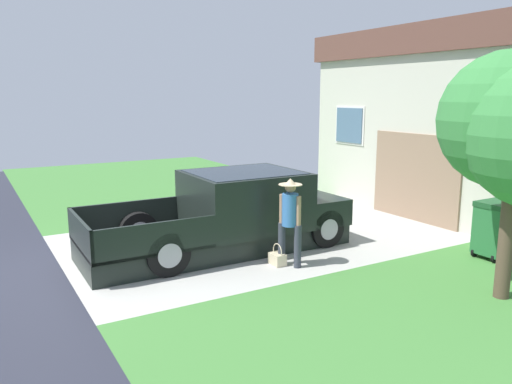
{
  "coord_description": "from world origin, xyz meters",
  "views": [
    {
      "loc": [
        9.34,
        -1.36,
        3.16
      ],
      "look_at": [
        0.76,
        3.65,
        1.23
      ],
      "focal_mm": 35.24,
      "sensor_mm": 36.0,
      "label": 1
    }
  ],
  "objects_px": {
    "wheeled_trash_bin": "(496,228)",
    "person_with_hat": "(290,216)",
    "handbag": "(277,258)",
    "pickup_truck": "(237,214)",
    "house_with_garage": "(501,120)"
  },
  "relations": [
    {
      "from": "person_with_hat",
      "to": "handbag",
      "type": "distance_m",
      "value": 0.86
    },
    {
      "from": "wheeled_trash_bin",
      "to": "handbag",
      "type": "bearing_deg",
      "value": -114.57
    },
    {
      "from": "handbag",
      "to": "house_with_garage",
      "type": "bearing_deg",
      "value": 98.43
    },
    {
      "from": "handbag",
      "to": "person_with_hat",
      "type": "bearing_deg",
      "value": 44.21
    },
    {
      "from": "pickup_truck",
      "to": "handbag",
      "type": "relative_size",
      "value": 13.06
    },
    {
      "from": "handbag",
      "to": "wheeled_trash_bin",
      "type": "distance_m",
      "value": 4.33
    },
    {
      "from": "pickup_truck",
      "to": "person_with_hat",
      "type": "distance_m",
      "value": 1.57
    },
    {
      "from": "pickup_truck",
      "to": "handbag",
      "type": "distance_m",
      "value": 1.49
    },
    {
      "from": "wheeled_trash_bin",
      "to": "house_with_garage",
      "type": "bearing_deg",
      "value": 124.6
    },
    {
      "from": "wheeled_trash_bin",
      "to": "person_with_hat",
      "type": "bearing_deg",
      "value": -113.4
    },
    {
      "from": "pickup_truck",
      "to": "wheeled_trash_bin",
      "type": "xyz_separation_m",
      "value": [
        3.14,
        4.05,
        -0.12
      ]
    },
    {
      "from": "handbag",
      "to": "wheeled_trash_bin",
      "type": "xyz_separation_m",
      "value": [
        1.79,
        3.91,
        0.48
      ]
    },
    {
      "from": "house_with_garage",
      "to": "person_with_hat",
      "type": "bearing_deg",
      "value": -80.26
    },
    {
      "from": "handbag",
      "to": "wheeled_trash_bin",
      "type": "relative_size",
      "value": 0.37
    },
    {
      "from": "person_with_hat",
      "to": "wheeled_trash_bin",
      "type": "distance_m",
      "value": 4.1
    }
  ]
}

